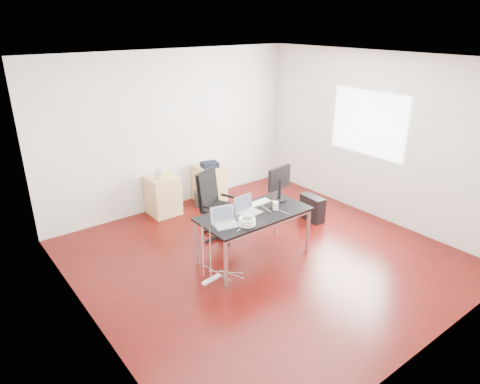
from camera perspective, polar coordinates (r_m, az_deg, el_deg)
room_shell at (r=5.84m, az=3.58°, el=3.50°), size 5.00×5.00×5.00m
desk at (r=6.04m, az=1.89°, el=-3.25°), size 1.60×0.80×0.73m
office_chair at (r=6.69m, az=-3.28°, el=-1.31°), size 0.63×0.64×1.08m
filing_cabinet_left at (r=7.71m, az=-10.22°, el=-0.44°), size 0.50×0.50×0.70m
filing_cabinet_right at (r=8.17m, az=-4.08°, el=1.20°), size 0.50×0.50×0.70m
pc_tower at (r=7.50m, az=9.61°, el=-2.14°), size 0.23×0.46×0.44m
wastebasket at (r=8.02m, az=-5.27°, el=-0.89°), size 0.29×0.29×0.28m
power_strip at (r=5.87m, az=-3.84°, el=-11.56°), size 0.31×0.11×0.04m
laptop_left at (r=5.67m, az=-1.99°, el=-3.85°), size 0.38×0.32×0.23m
laptop_right at (r=6.00m, az=0.98°, el=-2.28°), size 0.35×0.28×0.23m
monitor at (r=6.39m, az=5.26°, el=1.40°), size 0.45×0.26×0.51m
keyboard at (r=6.29m, az=2.31°, el=-1.52°), size 0.44×0.15×0.02m
cup_white at (r=6.11m, az=4.76°, el=-1.83°), size 0.11×0.11×0.12m
cup_brown at (r=6.19m, az=4.48°, el=-1.61°), size 0.09×0.09×0.10m
cable_coil at (r=5.65m, az=0.93°, el=-3.96°), size 0.24×0.24×0.11m
power_adapter at (r=5.72m, az=1.60°, el=-4.05°), size 0.09×0.09×0.03m
speaker at (r=7.46m, az=-10.85°, el=2.36°), size 0.11×0.10×0.18m
navy_garment at (r=7.97m, az=-4.08°, el=3.68°), size 0.35×0.31×0.09m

